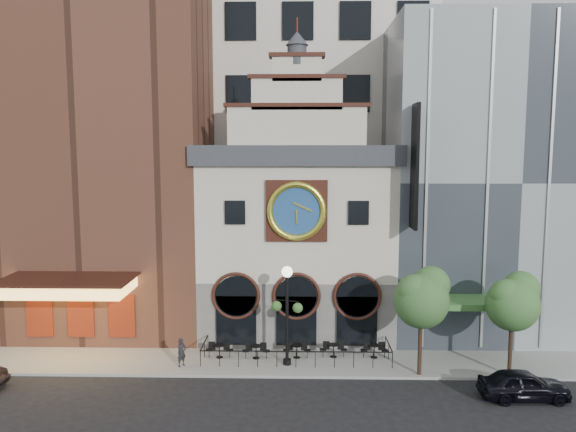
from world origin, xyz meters
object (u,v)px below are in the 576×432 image
(bistro_4, at_px, (374,350))
(bistro_0, at_px, (219,350))
(bistro_3, at_px, (333,349))
(tree_left, at_px, (422,296))
(lamppost, at_px, (287,304))
(bistro_1, at_px, (256,351))
(tree_right, at_px, (513,300))
(bistro_2, at_px, (297,350))
(car_right, at_px, (524,385))
(pedestrian, at_px, (182,352))

(bistro_4, bearing_deg, bistro_0, -178.74)
(bistro_3, height_order, tree_left, tree_left)
(bistro_3, distance_m, lamppost, 4.17)
(bistro_1, bearing_deg, bistro_3, 4.04)
(bistro_4, relative_size, tree_right, 0.28)
(bistro_2, xyz_separation_m, tree_left, (6.63, -2.17, 3.81))
(bistro_0, height_order, tree_right, tree_right)
(car_right, bearing_deg, bistro_4, 52.45)
(bistro_1, xyz_separation_m, tree_left, (8.97, -2.02, 3.81))
(bistro_1, xyz_separation_m, bistro_3, (4.46, 0.32, 0.00))
(bistro_2, bearing_deg, lamppost, -118.37)
(bistro_2, relative_size, tree_left, 0.27)
(bistro_3, bearing_deg, tree_right, -14.15)
(pedestrian, height_order, tree_right, tree_right)
(car_right, bearing_deg, tree_left, 58.65)
(bistro_2, height_order, tree_right, tree_right)
(bistro_1, distance_m, pedestrian, 4.23)
(bistro_3, height_order, bistro_4, same)
(bistro_3, xyz_separation_m, bistro_4, (2.35, -0.04, 0.00))
(tree_left, bearing_deg, lamppost, 170.74)
(bistro_0, distance_m, tree_left, 11.92)
(tree_left, distance_m, tree_right, 4.78)
(bistro_1, bearing_deg, bistro_4, 2.31)
(bistro_0, relative_size, bistro_1, 1.00)
(bistro_4, distance_m, tree_right, 8.16)
(bistro_3, xyz_separation_m, car_right, (8.98, -4.96, 0.12))
(lamppost, bearing_deg, bistro_3, 39.48)
(bistro_2, xyz_separation_m, bistro_4, (4.47, 0.13, 0.00))
(bistro_3, distance_m, car_right, 10.26)
(bistro_1, distance_m, tree_right, 14.36)
(bistro_3, xyz_separation_m, tree_left, (4.51, -2.34, 3.81))
(bistro_0, height_order, pedestrian, pedestrian)
(tree_right, bearing_deg, bistro_0, 172.45)
(lamppost, bearing_deg, tree_right, 10.08)
(tree_right, bearing_deg, bistro_1, 171.61)
(bistro_4, xyz_separation_m, car_right, (6.63, -4.92, 0.12))
(bistro_1, relative_size, car_right, 0.37)
(bistro_4, xyz_separation_m, tree_right, (6.94, -2.30, 3.62))
(bistro_0, distance_m, bistro_2, 4.47)
(car_right, relative_size, tree_left, 0.74)
(bistro_3, height_order, car_right, car_right)
(bistro_2, bearing_deg, pedestrian, -167.80)
(car_right, xyz_separation_m, pedestrian, (-17.48, 3.40, 0.21))
(bistro_2, height_order, car_right, car_right)
(lamppost, bearing_deg, bistro_2, 77.30)
(bistro_1, xyz_separation_m, tree_right, (13.75, -2.03, 3.62))
(pedestrian, xyz_separation_m, tree_right, (17.78, -0.79, 3.30))
(bistro_0, xyz_separation_m, bistro_2, (4.47, 0.06, 0.00))
(bistro_3, xyz_separation_m, lamppost, (-2.66, -1.17, 3.00))
(bistro_0, xyz_separation_m, pedestrian, (-1.91, -1.32, 0.33))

